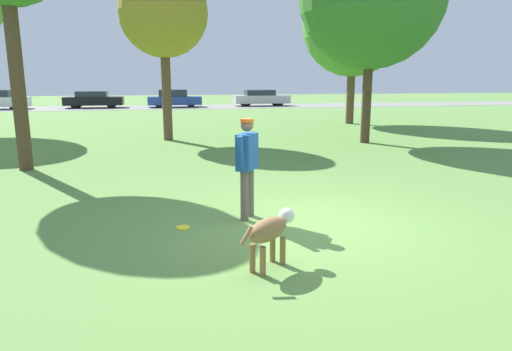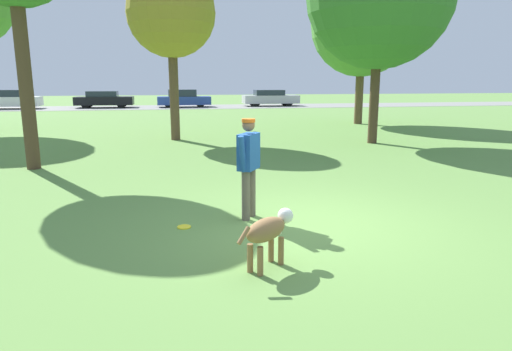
{
  "view_description": "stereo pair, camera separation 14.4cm",
  "coord_description": "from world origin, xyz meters",
  "views": [
    {
      "loc": [
        -2.16,
        -6.35,
        2.16
      ],
      "look_at": [
        -0.89,
        -0.49,
        0.9
      ],
      "focal_mm": 32.0,
      "sensor_mm": 36.0,
      "label": 1
    },
    {
      "loc": [
        -2.02,
        -6.38,
        2.16
      ],
      "look_at": [
        -0.89,
        -0.49,
        0.9
      ],
      "focal_mm": 32.0,
      "sensor_mm": 36.0,
      "label": 2
    }
  ],
  "objects": [
    {
      "name": "frisbee",
      "position": [
        -1.85,
        0.2,
        0.01
      ],
      "size": [
        0.21,
        0.21,
        0.02
      ],
      "color": "yellow",
      "rests_on": "ground_plane"
    },
    {
      "name": "tree_far_right",
      "position": [
        7.27,
        15.04,
        4.72
      ],
      "size": [
        4.9,
        4.9,
        7.19
      ],
      "color": "brown",
      "rests_on": "ground_plane"
    },
    {
      "name": "parked_car_blue",
      "position": [
        -0.75,
        30.85,
        0.67
      ],
      "size": [
        4.2,
        1.81,
        1.38
      ],
      "rotation": [
        0.0,
        0.0,
        0.01
      ],
      "color": "#284293",
      "rests_on": "ground_plane"
    },
    {
      "name": "parked_car_white",
      "position": [
        -13.66,
        31.06,
        0.68
      ],
      "size": [
        4.31,
        1.84,
        1.41
      ],
      "rotation": [
        0.0,
        0.0,
        -0.02
      ],
      "color": "white",
      "rests_on": "ground_plane"
    },
    {
      "name": "ground_plane",
      "position": [
        0.0,
        0.0,
        0.0
      ],
      "size": [
        120.0,
        120.0,
        0.0
      ],
      "primitive_type": "plane",
      "color": "#608C42"
    },
    {
      "name": "dog",
      "position": [
        -0.93,
        -1.46,
        0.45
      ],
      "size": [
        0.83,
        0.74,
        0.64
      ],
      "rotation": [
        0.0,
        0.0,
        0.71
      ],
      "color": "olive",
      "rests_on": "ground_plane"
    },
    {
      "name": "far_road_strip",
      "position": [
        0.0,
        30.89,
        0.01
      ],
      "size": [
        120.0,
        6.0,
        0.01
      ],
      "color": "gray",
      "rests_on": "ground_plane"
    },
    {
      "name": "parked_car_silver",
      "position": [
        6.39,
        31.08,
        0.66
      ],
      "size": [
        4.61,
        1.75,
        1.32
      ],
      "rotation": [
        0.0,
        0.0,
        0.01
      ],
      "color": "#B7B7BC",
      "rests_on": "ground_plane"
    },
    {
      "name": "person",
      "position": [
        -0.82,
        0.5,
        0.93
      ],
      "size": [
        0.45,
        0.64,
        1.58
      ],
      "rotation": [
        0.0,
        0.0,
        1.02
      ],
      "color": "#665B4C",
      "rests_on": "ground_plane"
    },
    {
      "name": "tree_mid_center",
      "position": [
        -1.77,
        10.52,
        4.41
      ],
      "size": [
        3.09,
        3.09,
        5.99
      ],
      "color": "brown",
      "rests_on": "ground_plane"
    },
    {
      "name": "parked_car_black",
      "position": [
        -6.87,
        31.21,
        0.65
      ],
      "size": [
        4.38,
        1.85,
        1.28
      ],
      "rotation": [
        0.0,
        0.0,
        -0.01
      ],
      "color": "black",
      "rests_on": "ground_plane"
    }
  ]
}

